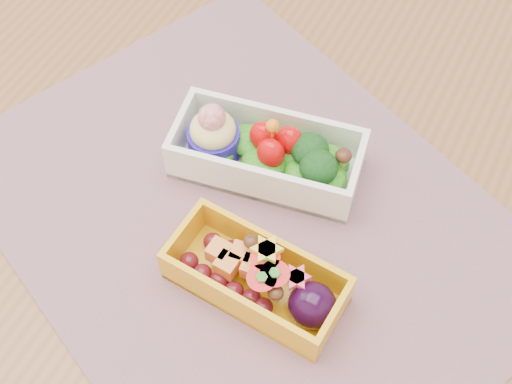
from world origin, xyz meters
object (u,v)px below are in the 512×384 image
at_px(bento_white, 266,153).
at_px(bento_yellow, 259,279).
at_px(table, 241,232).
at_px(placemat, 246,216).

bearing_deg(bento_white, bento_yellow, -75.37).
relative_size(table, bento_yellow, 7.90).
distance_m(bento_white, bento_yellow, 0.13).
xyz_separation_m(placemat, bento_yellow, (0.04, -0.06, 0.02)).
height_order(placemat, bento_white, bento_white).
bearing_deg(bento_yellow, bento_white, 118.12).
bearing_deg(table, placemat, -52.21).
xyz_separation_m(table, placemat, (0.03, -0.03, 0.10)).
relative_size(placemat, bento_yellow, 3.25).
xyz_separation_m(table, bento_white, (0.02, 0.02, 0.13)).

